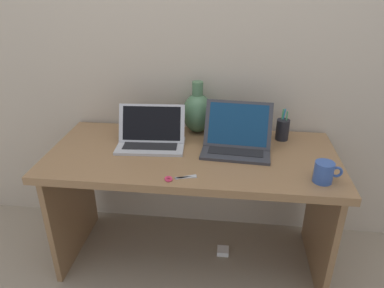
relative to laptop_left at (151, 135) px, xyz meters
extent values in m
plane|color=gray|center=(0.23, -0.07, -0.76)|extent=(6.00, 6.00, 0.00)
cube|color=#BCAD99|center=(0.23, 0.30, 0.44)|extent=(4.40, 0.04, 2.40)
cube|color=olive|center=(0.23, -0.07, -0.08)|extent=(1.49, 0.67, 0.04)
cube|color=olive|center=(-0.48, -0.07, -0.43)|extent=(0.03, 0.57, 0.66)
cube|color=olive|center=(0.93, -0.07, -0.43)|extent=(0.03, 0.57, 0.66)
cube|color=#B2B2B7|center=(0.00, -0.03, -0.05)|extent=(0.37, 0.24, 0.01)
cube|color=black|center=(0.00, -0.03, -0.04)|extent=(0.29, 0.15, 0.00)
cube|color=#B2B2B7|center=(0.00, 0.03, 0.05)|extent=(0.36, 0.11, 0.19)
cube|color=black|center=(0.00, 0.03, 0.05)|extent=(0.32, 0.10, 0.17)
cube|color=#333338|center=(0.45, -0.03, -0.05)|extent=(0.37, 0.28, 0.01)
cube|color=black|center=(0.45, -0.03, -0.04)|extent=(0.29, 0.17, 0.00)
cube|color=#333338|center=(0.46, 0.04, 0.07)|extent=(0.36, 0.15, 0.22)
cube|color=navy|center=(0.46, 0.04, 0.07)|extent=(0.31, 0.13, 0.20)
ellipsoid|color=#47704C|center=(0.23, 0.20, 0.06)|extent=(0.17, 0.17, 0.23)
cylinder|color=#47704C|center=(0.23, 0.20, 0.20)|extent=(0.06, 0.06, 0.08)
cylinder|color=#335199|center=(0.84, -0.28, -0.01)|extent=(0.09, 0.09, 0.10)
torus|color=#335199|center=(0.89, -0.28, 0.00)|extent=(0.05, 0.01, 0.05)
cylinder|color=black|center=(0.71, 0.15, 0.00)|extent=(0.07, 0.07, 0.12)
cylinder|color=#338CBF|center=(0.70, 0.16, 0.05)|extent=(0.02, 0.01, 0.14)
cylinder|color=#4CA566|center=(0.70, 0.16, 0.05)|extent=(0.01, 0.01, 0.14)
cylinder|color=#4CA566|center=(0.72, 0.15, 0.05)|extent=(0.01, 0.02, 0.13)
cube|color=#B7B7BC|center=(0.23, -0.32, -0.05)|extent=(0.10, 0.05, 0.00)
cube|color=#B7B7BC|center=(0.23, -0.32, -0.05)|extent=(0.10, 0.04, 0.00)
torus|color=#D83359|center=(0.15, -0.35, -0.05)|extent=(0.04, 0.04, 0.01)
torus|color=#D83359|center=(0.15, -0.34, -0.05)|extent=(0.04, 0.04, 0.01)
cube|color=white|center=(0.41, -0.02, -0.74)|extent=(0.07, 0.07, 0.03)
camera|label=1|loc=(0.41, -1.69, 0.79)|focal=33.21mm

